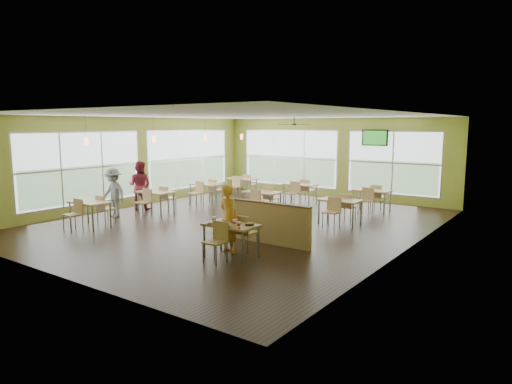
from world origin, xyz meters
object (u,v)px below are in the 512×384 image
Objects in this scene: man_plaid at (229,219)px; food_basket at (250,224)px; main_table at (231,229)px; half_wall_divider at (268,223)px.

man_plaid is 7.25× the size of food_basket.
main_table is 0.46m from food_basket.
half_wall_divider is at bearing -87.68° from man_plaid.
half_wall_divider is 1.41m from food_basket.
half_wall_divider is at bearing 90.00° from main_table.
man_plaid is (-0.27, -1.19, 0.27)m from half_wall_divider.
main_table is at bearing 150.94° from man_plaid.
main_table is at bearing -162.93° from food_basket.
main_table is 0.63× the size of half_wall_divider.
man_plaid reaches higher than main_table.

